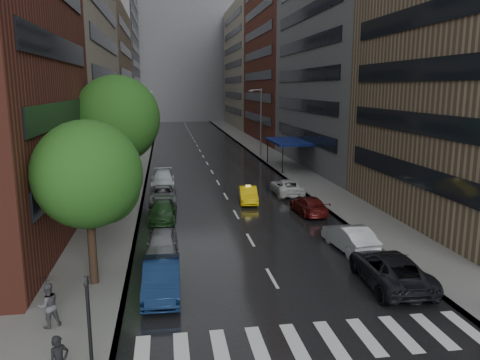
% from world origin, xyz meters
% --- Properties ---
extents(ground, '(220.00, 220.00, 0.00)m').
position_xyz_m(ground, '(0.00, 0.00, 0.00)').
color(ground, gray).
rests_on(ground, ground).
extents(road, '(14.00, 140.00, 0.01)m').
position_xyz_m(road, '(0.00, 50.00, 0.01)').
color(road, black).
rests_on(road, ground).
extents(sidewalk_left, '(4.00, 140.00, 0.15)m').
position_xyz_m(sidewalk_left, '(-9.00, 50.00, 0.07)').
color(sidewalk_left, gray).
rests_on(sidewalk_left, ground).
extents(sidewalk_right, '(4.00, 140.00, 0.15)m').
position_xyz_m(sidewalk_right, '(9.00, 50.00, 0.07)').
color(sidewalk_right, gray).
rests_on(sidewalk_right, ground).
extents(crosswalk, '(13.15, 2.80, 0.01)m').
position_xyz_m(crosswalk, '(0.20, -2.00, 0.01)').
color(crosswalk, silver).
rests_on(crosswalk, ground).
extents(buildings_left, '(8.00, 108.00, 38.00)m').
position_xyz_m(buildings_left, '(-15.00, 58.79, 15.99)').
color(buildings_left, maroon).
rests_on(buildings_left, ground).
extents(buildings_right, '(8.05, 109.10, 36.00)m').
position_xyz_m(buildings_right, '(15.00, 56.70, 15.03)').
color(buildings_right, '#937A5B').
rests_on(buildings_right, ground).
extents(building_far, '(40.00, 14.00, 32.00)m').
position_xyz_m(building_far, '(0.00, 118.00, 16.00)').
color(building_far, slate).
rests_on(building_far, ground).
extents(tree_near, '(4.98, 4.98, 7.94)m').
position_xyz_m(tree_near, '(-8.60, 4.47, 5.43)').
color(tree_near, '#382619').
rests_on(tree_near, ground).
extents(tree_mid, '(6.43, 6.43, 10.25)m').
position_xyz_m(tree_mid, '(-8.60, 19.18, 7.02)').
color(tree_mid, '#382619').
rests_on(tree_mid, ground).
extents(tree_far, '(4.99, 4.99, 7.95)m').
position_xyz_m(tree_far, '(-8.60, 29.59, 5.44)').
color(tree_far, '#382619').
rests_on(tree_far, ground).
extents(taxi, '(1.80, 4.13, 1.32)m').
position_xyz_m(taxi, '(1.54, 19.50, 0.66)').
color(taxi, yellow).
rests_on(taxi, ground).
extents(parked_cars_left, '(2.25, 28.89, 1.56)m').
position_xyz_m(parked_cars_left, '(-5.40, 16.11, 0.72)').
color(parked_cars_left, '#0E1F42').
rests_on(parked_cars_left, ground).
extents(parked_cars_right, '(2.98, 24.88, 1.59)m').
position_xyz_m(parked_cars_right, '(5.40, 10.62, 0.74)').
color(parked_cars_right, black).
rests_on(parked_cars_right, ground).
extents(ped_black_umbrella, '(1.10, 1.04, 2.09)m').
position_xyz_m(ped_black_umbrella, '(-9.73, 0.43, 1.38)').
color(ped_black_umbrella, '#4F4E53').
rests_on(ped_black_umbrella, sidewalk_left).
extents(traffic_light, '(0.18, 0.15, 3.45)m').
position_xyz_m(traffic_light, '(-7.60, -3.14, 2.23)').
color(traffic_light, black).
rests_on(traffic_light, sidewalk_left).
extents(street_lamp_left, '(1.74, 0.22, 9.00)m').
position_xyz_m(street_lamp_left, '(-7.72, 30.00, 4.89)').
color(street_lamp_left, gray).
rests_on(street_lamp_left, sidewalk_left).
extents(street_lamp_right, '(1.74, 0.22, 9.00)m').
position_xyz_m(street_lamp_right, '(7.72, 45.00, 4.89)').
color(street_lamp_right, gray).
rests_on(street_lamp_right, sidewalk_right).
extents(awning, '(4.00, 8.00, 3.12)m').
position_xyz_m(awning, '(8.98, 35.00, 3.13)').
color(awning, navy).
rests_on(awning, sidewalk_right).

